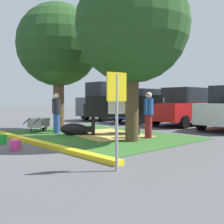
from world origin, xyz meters
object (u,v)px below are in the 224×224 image
object	(u,v)px
person_handler	(57,112)
bucket_green	(2,139)
shade_tree_left	(58,46)
bucket_pink	(15,145)
calf_lying	(75,129)
person_visitor_near	(137,113)
parking_sign	(117,102)
sedan_red	(185,107)
cow_holstein	(118,107)
shade_tree_right	(132,27)
bucket_orange	(16,143)
sedan_blue	(145,106)
suv_black	(111,101)
person_visitor_far	(149,114)
wheelbarrow	(39,123)

from	to	relation	value
person_handler	bucket_green	world-z (taller)	person_handler
shade_tree_left	bucket_pink	distance (m)	5.70
calf_lying	person_visitor_near	world-z (taller)	person_visitor_near
parking_sign	sedan_red	distance (m)	10.12
person_handler	cow_holstein	bearing A→B (deg)	36.71
calf_lying	parking_sign	distance (m)	5.56
shade_tree_right	person_handler	size ratio (longest dim) A/B	3.45
calf_lying	bucket_pink	bearing A→B (deg)	-64.60
bucket_orange	bucket_pink	xyz separation A→B (m)	(0.44, -0.23, 0.01)
person_handler	bucket_pink	bearing A→B (deg)	-49.04
shade_tree_left	bucket_orange	bearing A→B (deg)	-49.43
sedan_red	parking_sign	bearing A→B (deg)	-64.76
sedan_blue	sedan_red	world-z (taller)	same
cow_holstein	bucket_green	size ratio (longest dim) A/B	8.84
bucket_pink	sedan_red	size ratio (longest dim) A/B	0.07
shade_tree_right	sedan_red	xyz separation A→B (m)	(-1.95, 6.22, -2.80)
bucket_pink	suv_black	size ratio (longest dim) A/B	0.06
parking_sign	bucket_green	world-z (taller)	parking_sign
shade_tree_right	sedan_blue	xyz separation A→B (m)	(-4.71, 6.13, -2.80)
person_visitor_near	person_visitor_far	size ratio (longest dim) A/B	0.95
bucket_pink	bucket_orange	bearing A→B (deg)	152.21
bucket_green	shade_tree_left	bearing A→B (deg)	119.17
shade_tree_left	calf_lying	size ratio (longest dim) A/B	4.48
sedan_blue	person_visitor_near	bearing A→B (deg)	-52.67
wheelbarrow	sedan_blue	bearing A→B (deg)	90.89
person_visitor_far	bucket_green	bearing A→B (deg)	-117.82
shade_tree_left	bucket_pink	world-z (taller)	shade_tree_left
bucket_pink	bucket_green	bearing A→B (deg)	174.48
sedan_blue	bucket_pink	bearing A→B (deg)	-69.59
calf_lying	person_visitor_far	distance (m)	2.94
bucket_orange	wheelbarrow	bearing A→B (deg)	142.70
suv_black	cow_holstein	bearing A→B (deg)	-40.32
parking_sign	person_handler	bearing A→B (deg)	159.81
cow_holstein	person_visitor_near	bearing A→B (deg)	80.71
wheelbarrow	suv_black	distance (m)	7.60
wheelbarrow	suv_black	world-z (taller)	suv_black
cow_holstein	bucket_orange	size ratio (longest dim) A/B	9.18
bucket_pink	sedan_blue	bearing A→B (deg)	110.41
bucket_green	sedan_red	distance (m)	9.66
bucket_green	sedan_blue	world-z (taller)	sedan_blue
person_visitor_near	suv_black	size ratio (longest dim) A/B	0.34
cow_holstein	bucket_orange	world-z (taller)	cow_holstein
shade_tree_right	bucket_green	bearing A→B (deg)	-125.27
cow_holstein	person_handler	distance (m)	2.56
cow_holstein	wheelbarrow	size ratio (longest dim) A/B	1.83
wheelbarrow	cow_holstein	bearing A→B (deg)	28.83
cow_holstein	calf_lying	xyz separation A→B (m)	(-1.07, -1.30, -0.88)
shade_tree_right	person_visitor_far	xyz separation A→B (m)	(-0.10, 0.97, -2.89)
shade_tree_left	person_visitor_far	world-z (taller)	shade_tree_left
person_handler	person_visitor_near	distance (m)	3.28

